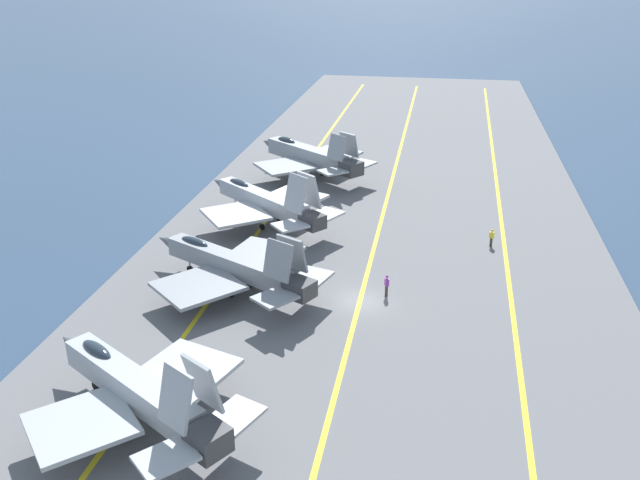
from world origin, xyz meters
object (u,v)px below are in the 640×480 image
at_px(parked_jet_third, 266,201).
at_px(crew_yellow_vest, 492,237).
at_px(parked_jet_second, 232,265).
at_px(parked_jet_nearest, 136,388).
at_px(parked_jet_fourth, 309,155).
at_px(crew_purple_vest, 387,285).

height_order(parked_jet_third, crew_yellow_vest, parked_jet_third).
bearing_deg(parked_jet_second, parked_jet_third, 3.66).
distance_m(parked_jet_nearest, parked_jet_fourth, 47.52).
relative_size(parked_jet_second, crew_purple_vest, 9.09).
xyz_separation_m(parked_jet_nearest, crew_purple_vest, (18.11, -12.54, -1.38)).
distance_m(parked_jet_nearest, parked_jet_third, 31.10).
bearing_deg(parked_jet_second, crew_yellow_vest, -58.86).
distance_m(parked_jet_third, crew_yellow_vest, 21.74).
bearing_deg(parked_jet_second, parked_jet_nearest, 178.66).
relative_size(parked_jet_second, parked_jet_third, 1.04).
xyz_separation_m(parked_jet_third, crew_yellow_vest, (-1.49, -21.63, -1.54)).
xyz_separation_m(parked_jet_second, parked_jet_fourth, (30.44, -0.20, 0.38)).
height_order(parked_jet_fourth, crew_purple_vest, parked_jet_fourth).
xyz_separation_m(parked_jet_nearest, parked_jet_third, (31.10, 0.50, 0.10)).
distance_m(parked_jet_second, parked_jet_third, 14.05).
bearing_deg(parked_jet_nearest, parked_jet_fourth, -0.72).
relative_size(parked_jet_nearest, parked_jet_second, 0.92).
bearing_deg(parked_jet_nearest, crew_purple_vest, -34.70).
relative_size(parked_jet_nearest, parked_jet_third, 0.96).
xyz_separation_m(parked_jet_nearest, crew_yellow_vest, (29.61, -21.13, -1.44)).
bearing_deg(parked_jet_third, crew_yellow_vest, -93.94).
xyz_separation_m(parked_jet_fourth, crew_purple_vest, (-29.40, -11.95, -1.58)).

